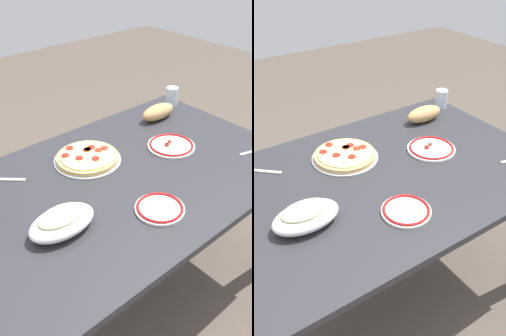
{
  "view_description": "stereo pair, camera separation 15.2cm",
  "coord_description": "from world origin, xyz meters",
  "views": [
    {
      "loc": [
        0.83,
        0.95,
        1.6
      ],
      "look_at": [
        0.0,
        0.0,
        0.74
      ],
      "focal_mm": 39.66,
      "sensor_mm": 36.0,
      "label": 1
    },
    {
      "loc": [
        0.71,
        1.04,
        1.6
      ],
      "look_at": [
        0.0,
        0.0,
        0.74
      ],
      "focal_mm": 39.66,
      "sensor_mm": 36.0,
      "label": 2
    }
  ],
  "objects": [
    {
      "name": "bread_loaf",
      "position": [
        -0.46,
        -0.27,
        0.75
      ],
      "size": [
        0.21,
        0.09,
        0.08
      ],
      "primitive_type": "ellipsoid",
      "color": "tan",
      "rests_on": "dining_table"
    },
    {
      "name": "ground_plane",
      "position": [
        0.0,
        0.0,
        0.0
      ],
      "size": [
        8.0,
        8.0,
        0.0
      ],
      "primitive_type": "plane",
      "color": "brown",
      "rests_on": "ground"
    },
    {
      "name": "water_glass",
      "position": [
        -0.65,
        -0.35,
        0.76
      ],
      "size": [
        0.07,
        0.07,
        0.1
      ],
      "primitive_type": "cylinder",
      "color": "silver",
      "rests_on": "dining_table"
    },
    {
      "name": "side_plate_far",
      "position": [
        -0.3,
        -0.03,
        0.72
      ],
      "size": [
        0.22,
        0.22,
        0.02
      ],
      "color": "white",
      "rests_on": "dining_table"
    },
    {
      "name": "fork_left",
      "position": [
        0.4,
        -0.29,
        0.72
      ],
      "size": [
        0.14,
        0.13,
        0.0
      ],
      "primitive_type": "cube",
      "rotation": [
        0.0,
        0.0,
        2.39
      ],
      "color": "#B7B7BC",
      "rests_on": "dining_table"
    },
    {
      "name": "pepperoni_pizza",
      "position": [
        0.06,
        -0.19,
        0.73
      ],
      "size": [
        0.29,
        0.29,
        0.03
      ],
      "color": "#B7B7BC",
      "rests_on": "dining_table"
    },
    {
      "name": "side_plate_near",
      "position": [
        0.06,
        0.25,
        0.72
      ],
      "size": [
        0.18,
        0.18,
        0.02
      ],
      "color": "white",
      "rests_on": "dining_table"
    },
    {
      "name": "dining_table",
      "position": [
        0.0,
        0.0,
        0.61
      ],
      "size": [
        1.43,
        0.93,
        0.71
      ],
      "color": "#2D2D33",
      "rests_on": "ground"
    },
    {
      "name": "baked_pasta_dish",
      "position": [
        0.38,
        0.11,
        0.75
      ],
      "size": [
        0.24,
        0.15,
        0.08
      ],
      "color": "white",
      "rests_on": "dining_table"
    }
  ]
}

